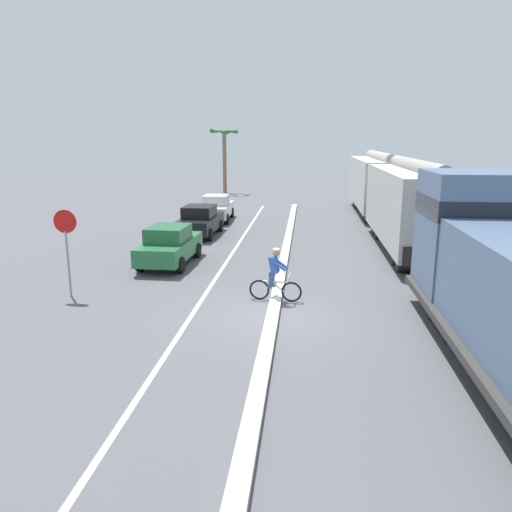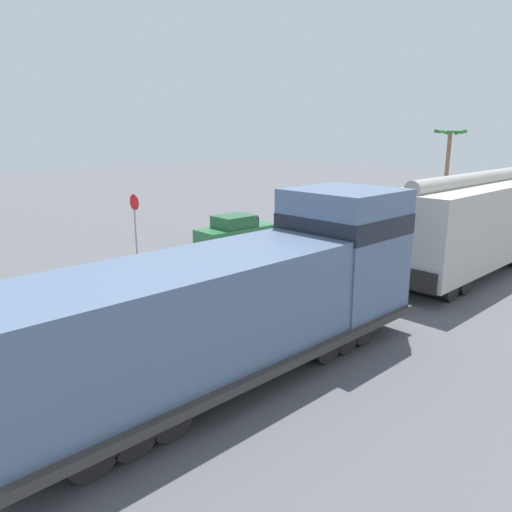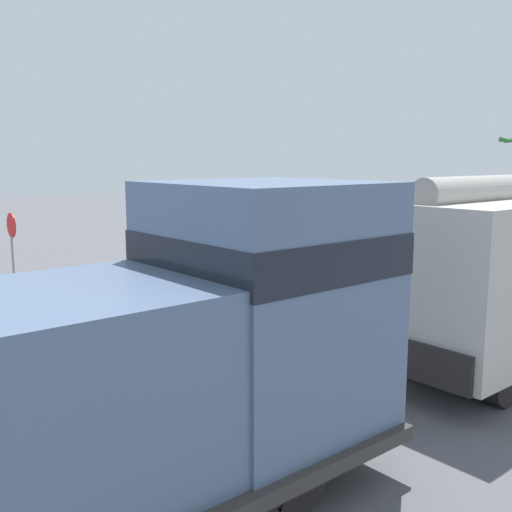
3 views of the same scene
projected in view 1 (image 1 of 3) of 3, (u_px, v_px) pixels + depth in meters
name	position (u px, v px, depth m)	size (l,w,h in m)	color
ground_plane	(273.00, 315.00, 14.71)	(120.00, 120.00, 0.00)	#56565B
median_curb	(283.00, 263.00, 20.50)	(0.36, 36.00, 0.16)	beige
lane_stripe	(226.00, 263.00, 20.75)	(0.14, 36.00, 0.01)	silver
hopper_car_lead	(412.00, 206.00, 22.58)	(2.90, 10.60, 4.18)	#B7B5AD
hopper_car_middle	(378.00, 183.00, 33.81)	(2.90, 10.60, 4.18)	beige
parked_car_green	(170.00, 245.00, 20.43)	(1.95, 4.26, 1.62)	#286B3D
parked_car_black	(200.00, 221.00, 26.43)	(1.95, 4.26, 1.62)	black
parked_car_white	(216.00, 208.00, 31.24)	(1.93, 4.25, 1.62)	silver
cyclist	(275.00, 276.00, 15.85)	(1.70, 0.51, 1.71)	black
stop_sign	(66.00, 236.00, 16.01)	(0.76, 0.08, 2.88)	gray
palm_tree_near	(224.00, 144.00, 46.17)	(2.75, 2.79, 5.98)	#846647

